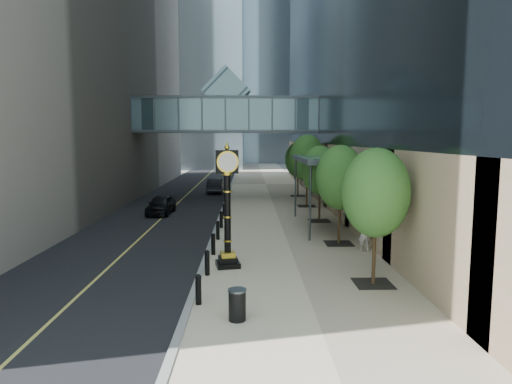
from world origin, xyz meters
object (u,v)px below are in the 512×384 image
at_px(street_clock, 227,215).
at_px(trash_bin, 237,306).
at_px(pedestrian, 364,234).
at_px(car_near, 161,205).
at_px(car_far, 216,186).

xyz_separation_m(street_clock, trash_bin, (0.54, -5.73, -1.78)).
xyz_separation_m(trash_bin, pedestrian, (5.90, 8.26, 0.40)).
bearing_deg(car_near, pedestrian, -40.66).
bearing_deg(street_clock, pedestrian, 10.61).
bearing_deg(trash_bin, pedestrian, 54.45).
height_order(trash_bin, car_near, car_near).
bearing_deg(car_far, pedestrian, 110.87).
relative_size(street_clock, car_far, 1.19).
bearing_deg(trash_bin, car_near, 106.97).
height_order(pedestrian, car_near, pedestrian).
bearing_deg(pedestrian, car_near, -42.23).
relative_size(street_clock, car_near, 1.29).
bearing_deg(pedestrian, street_clock, 22.67).
relative_size(car_near, car_far, 0.93).
bearing_deg(car_far, trash_bin, 95.93).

